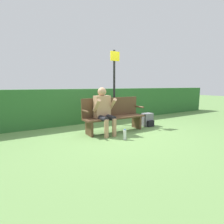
{
  "coord_description": "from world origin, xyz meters",
  "views": [
    {
      "loc": [
        -2.51,
        -4.03,
        1.27
      ],
      "look_at": [
        -0.15,
        -0.1,
        0.58
      ],
      "focal_mm": 28.0,
      "sensor_mm": 36.0,
      "label": 1
    }
  ],
  "objects_px": {
    "park_bench": "(113,115)",
    "water_bottle": "(125,135)",
    "signpost": "(114,83)",
    "person_seated": "(104,109)",
    "backpack": "(148,120)"
  },
  "relations": [
    {
      "from": "water_bottle",
      "to": "park_bench",
      "type": "bearing_deg",
      "value": 77.51
    },
    {
      "from": "person_seated",
      "to": "backpack",
      "type": "xyz_separation_m",
      "value": [
        1.62,
        0.09,
        -0.48
      ]
    },
    {
      "from": "signpost",
      "to": "person_seated",
      "type": "bearing_deg",
      "value": -134.74
    },
    {
      "from": "person_seated",
      "to": "signpost",
      "type": "xyz_separation_m",
      "value": [
        0.86,
        0.87,
        0.68
      ]
    },
    {
      "from": "backpack",
      "to": "signpost",
      "type": "bearing_deg",
      "value": 134.77
    },
    {
      "from": "park_bench",
      "to": "signpost",
      "type": "distance_m",
      "value": 1.25
    },
    {
      "from": "park_bench",
      "to": "water_bottle",
      "type": "bearing_deg",
      "value": -102.49
    },
    {
      "from": "park_bench",
      "to": "water_bottle",
      "type": "distance_m",
      "value": 0.9
    },
    {
      "from": "park_bench",
      "to": "water_bottle",
      "type": "height_order",
      "value": "park_bench"
    },
    {
      "from": "water_bottle",
      "to": "signpost",
      "type": "relative_size",
      "value": 0.11
    },
    {
      "from": "park_bench",
      "to": "backpack",
      "type": "relative_size",
      "value": 4.4
    },
    {
      "from": "park_bench",
      "to": "water_bottle",
      "type": "relative_size",
      "value": 7.0
    },
    {
      "from": "person_seated",
      "to": "signpost",
      "type": "height_order",
      "value": "signpost"
    },
    {
      "from": "water_bottle",
      "to": "signpost",
      "type": "xyz_separation_m",
      "value": [
        0.67,
        1.56,
        1.23
      ]
    },
    {
      "from": "park_bench",
      "to": "signpost",
      "type": "bearing_deg",
      "value": 56.77
    }
  ]
}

